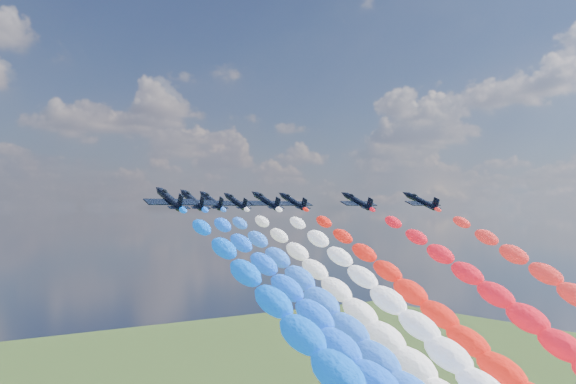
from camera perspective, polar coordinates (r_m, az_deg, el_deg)
jet_0 at (r=124.82m, az=-9.89°, el=-0.60°), size 9.99×13.32×7.18m
jet_1 at (r=140.76m, az=-8.00°, el=-0.69°), size 10.37×13.59×7.18m
trail_1 at (r=102.18m, az=5.86°, el=-15.57°), size 7.06×97.83×56.61m
jet_2 at (r=155.34m, az=-6.42°, el=-0.75°), size 10.19×13.47×7.18m
trail_2 at (r=116.89m, az=6.21°, el=-13.74°), size 7.06×97.83×56.61m
jet_3 at (r=157.06m, az=-1.84°, el=-0.77°), size 9.61×13.05×7.18m
trail_3 at (r=121.32m, az=12.03°, el=-13.26°), size 7.06×97.83×56.61m
jet_4 at (r=173.25m, az=-4.40°, el=-0.82°), size 9.91×13.26×7.18m
trail_4 at (r=135.24m, az=7.10°, el=-12.04°), size 7.06×97.83×56.61m
jet_5 at (r=168.83m, az=0.44°, el=-0.81°), size 9.60×13.03×7.18m
trail_5 at (r=134.02m, az=13.65°, el=-12.11°), size 7.06×97.83×56.61m
jet_6 at (r=165.52m, az=5.84°, el=-0.79°), size 9.92×13.27×7.18m
trail_6 at (r=134.60m, az=20.68°, el=-12.01°), size 7.06×97.83×56.61m
jet_7 at (r=166.20m, az=11.11°, el=-0.77°), size 9.66×13.08×7.18m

